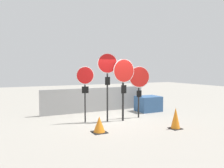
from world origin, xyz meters
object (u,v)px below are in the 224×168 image
(stop_sign_0, at_px, (85,81))
(traffic_cone_1, at_px, (99,125))
(stop_sign_2, at_px, (124,77))
(storage_crate, at_px, (148,104))
(stop_sign_3, at_px, (139,81))
(traffic_cone_0, at_px, (176,118))
(stop_sign_1, at_px, (107,71))

(stop_sign_0, xyz_separation_m, traffic_cone_1, (-0.03, -1.49, -1.39))
(stop_sign_0, xyz_separation_m, stop_sign_2, (1.49, -0.41, 0.13))
(stop_sign_2, xyz_separation_m, storage_crate, (2.12, 1.27, -1.41))
(stop_sign_0, relative_size, stop_sign_3, 1.00)
(stop_sign_0, relative_size, traffic_cone_1, 4.11)
(stop_sign_0, bearing_deg, traffic_cone_0, -31.82)
(storage_crate, bearing_deg, stop_sign_2, -149.19)
(stop_sign_1, distance_m, storage_crate, 3.40)
(stop_sign_3, distance_m, traffic_cone_0, 2.40)
(stop_sign_2, height_order, stop_sign_3, stop_sign_2)
(stop_sign_3, height_order, traffic_cone_0, stop_sign_3)
(stop_sign_0, relative_size, storage_crate, 1.96)
(stop_sign_1, xyz_separation_m, traffic_cone_1, (-0.88, -1.24, -1.77))
(stop_sign_3, bearing_deg, stop_sign_1, -161.64)
(stop_sign_3, height_order, storage_crate, stop_sign_3)
(stop_sign_2, height_order, traffic_cone_0, stop_sign_2)
(traffic_cone_1, relative_size, storage_crate, 0.48)
(storage_crate, bearing_deg, stop_sign_0, -166.74)
(stop_sign_1, distance_m, traffic_cone_0, 3.12)
(stop_sign_2, bearing_deg, stop_sign_1, 164.17)
(stop_sign_3, relative_size, storage_crate, 1.97)
(stop_sign_0, bearing_deg, stop_sign_2, -6.25)
(stop_sign_3, bearing_deg, traffic_cone_1, -135.18)
(stop_sign_1, relative_size, storage_crate, 2.42)
(stop_sign_1, relative_size, stop_sign_3, 1.23)
(stop_sign_1, height_order, traffic_cone_1, stop_sign_1)
(traffic_cone_0, bearing_deg, traffic_cone_1, 163.71)
(stop_sign_3, distance_m, storage_crate, 2.04)
(stop_sign_2, height_order, storage_crate, stop_sign_2)
(stop_sign_1, height_order, storage_crate, stop_sign_1)
(stop_sign_3, bearing_deg, traffic_cone_0, -67.70)
(stop_sign_0, xyz_separation_m, traffic_cone_0, (2.58, -2.25, -1.28))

